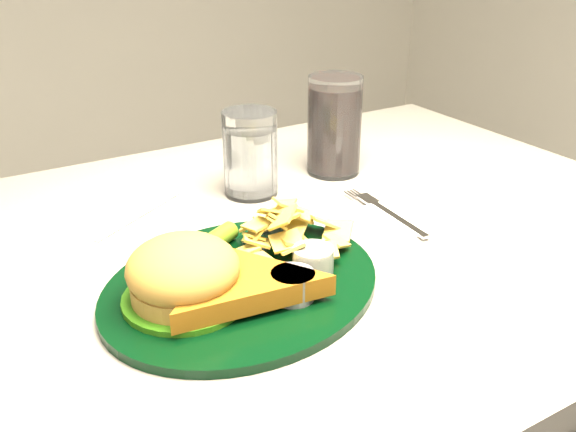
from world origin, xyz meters
The scene contains 5 objects.
dinner_plate centered at (-0.07, -0.09, 0.79)m, with size 0.33×0.28×0.08m, color black, non-canonical shape.
water_glass centered at (0.06, 0.14, 0.81)m, with size 0.08×0.08×0.13m, color white.
cola_glass centered at (0.22, 0.15, 0.83)m, with size 0.08×0.08×0.16m, color black.
fork_napkin centered at (0.19, -0.04, 0.76)m, with size 0.12×0.15×0.01m, color white, non-canonical shape.
wrapped_straw centered at (-0.10, 0.15, 0.75)m, with size 0.18×0.06×0.01m, color white, non-canonical shape.
Camera 1 is at (-0.34, -0.64, 1.13)m, focal length 40.00 mm.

